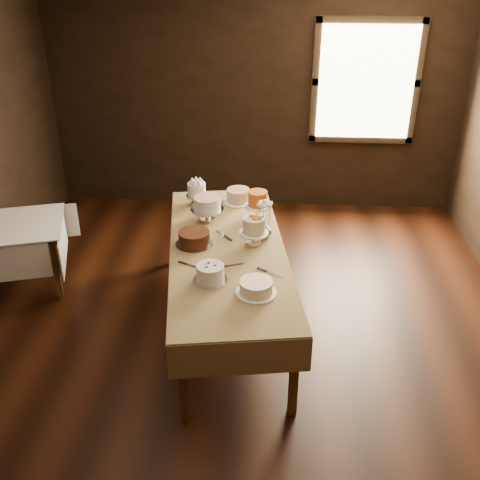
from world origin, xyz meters
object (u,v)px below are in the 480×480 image
object	(u,v)px
display_table	(228,255)
cake_server_d	(257,230)
cake_flowers	(254,232)
cake_caramel	(258,206)
cake_swirl	(210,274)
cake_lattice	(207,210)
cake_meringue	(197,194)
cake_cream	(256,288)
flower_vase	(264,230)
cake_server_a	(235,265)
cake_speckled	(238,196)
side_table	(19,232)
cake_server_b	(275,274)
cake_chocolate	(194,239)
cake_server_e	(195,267)
cake_server_c	(221,233)

from	to	relation	value
display_table	cake_server_d	size ratio (longest dim) A/B	10.83
cake_flowers	cake_server_d	bearing A→B (deg)	86.15
cake_caramel	cake_swirl	distance (m)	1.19
cake_lattice	cake_meringue	bearing A→B (deg)	111.96
cake_swirl	cake_cream	distance (m)	0.39
cake_cream	flower_vase	distance (m)	0.90
cake_cream	cake_server_a	distance (m)	0.44
cake_meringue	cake_speckled	size ratio (longest dim) A/B	0.76
display_table	cake_server_d	bearing A→B (deg)	56.96
side_table	cake_server_b	bearing A→B (deg)	-19.76
cake_chocolate	cake_server_e	bearing A→B (deg)	-81.06
display_table	cake_flowers	xyz separation A→B (m)	(0.22, 0.11, 0.17)
cake_server_b	cake_chocolate	bearing A→B (deg)	179.72
cake_server_e	cake_caramel	bearing A→B (deg)	89.91
cake_caramel	cake_server_a	distance (m)	0.91
cake_flowers	cake_server_a	world-z (taller)	cake_flowers
side_table	cake_cream	bearing A→B (deg)	-26.46
cake_swirl	cake_cream	world-z (taller)	cake_swirl
cake_cream	cake_server_c	xyz separation A→B (m)	(-0.35, 0.93, -0.05)
side_table	cake_server_c	bearing A→B (deg)	-6.43
display_table	cake_server_c	xyz separation A→B (m)	(-0.08, 0.27, 0.06)
cake_meringue	cake_caramel	world-z (taller)	cake_caramel
cake_flowers	cake_server_e	size ratio (longest dim) A/B	1.08
display_table	cake_server_a	xyz separation A→B (m)	(0.09, -0.27, 0.06)
side_table	cake_cream	xyz separation A→B (m)	(2.32, -1.16, 0.21)
cake_flowers	cake_server_b	size ratio (longest dim) A/B	1.08
cake_server_c	cake_speckled	bearing A→B (deg)	-47.08
display_table	cake_lattice	size ratio (longest dim) A/B	7.71
cake_lattice	cake_server_c	world-z (taller)	cake_lattice
cake_server_a	flower_vase	bearing A→B (deg)	45.24
cake_flowers	cake_swirl	world-z (taller)	cake_flowers
cake_swirl	cake_server_e	distance (m)	0.25
cake_cream	cake_speckled	bearing A→B (deg)	98.42
cake_lattice	cake_flowers	size ratio (longest dim) A/B	1.30
cake_speckled	cake_cream	size ratio (longest dim) A/B	1.06
cake_meringue	flower_vase	xyz separation A→B (m)	(0.68, -0.65, -0.04)
display_table	cake_flowers	size ratio (longest dim) A/B	10.00
side_table	flower_vase	world-z (taller)	flower_vase
cake_flowers	cake_server_d	xyz separation A→B (m)	(0.02, 0.26, -0.11)
display_table	cake_server_a	bearing A→B (deg)	-72.04
side_table	cake_meringue	xyz separation A→B (m)	(1.68, 0.40, 0.26)
cake_cream	flower_vase	xyz separation A→B (m)	(0.04, 0.90, 0.02)
cake_speckled	cake_server_b	xyz separation A→B (m)	(0.38, -1.35, -0.06)
cake_meringue	cake_caramel	distance (m)	0.66
cake_server_b	side_table	bearing A→B (deg)	-167.60
cake_lattice	cake_cream	distance (m)	1.30
cake_chocolate	cake_swirl	xyz separation A→B (m)	(0.20, -0.56, 0.00)
side_table	cake_server_e	xyz separation A→B (m)	(1.82, -0.81, 0.16)
cake_speckled	cake_flowers	distance (m)	0.88
cake_chocolate	flower_vase	size ratio (longest dim) A/B	2.78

